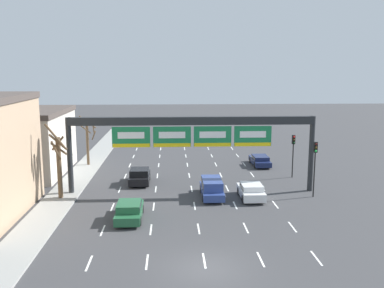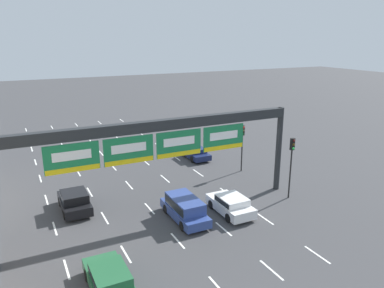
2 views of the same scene
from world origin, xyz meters
name	(u,v)px [view 1 (image 1 of 2)]	position (x,y,z in m)	size (l,w,h in m)	color
ground_plane	(206,269)	(0.00, 0.00, 0.00)	(220.00, 220.00, 0.00)	#3D3D3F
lane_dashes	(193,197)	(0.00, 13.50, 0.00)	(13.32, 67.00, 0.01)	white
sign_gantry	(192,130)	(0.00, 14.83, 5.61)	(21.87, 0.70, 6.81)	#232628
building_far	(2,142)	(-19.50, 22.84, 3.39)	(13.06, 11.43, 6.76)	beige
car_navy	(260,160)	(8.29, 25.24, 0.65)	(1.82, 4.63, 1.18)	#19234C
car_black	(140,176)	(-4.92, 18.11, 0.78)	(1.92, 4.03, 1.48)	black
car_white	(251,191)	(4.93, 12.72, 0.72)	(1.91, 3.99, 1.33)	silver
suv_blue	(212,187)	(1.62, 13.37, 0.89)	(1.82, 4.62, 1.60)	navy
car_green	(129,210)	(-4.95, 8.07, 0.73)	(1.86, 4.36, 1.36)	#235B38
traffic_light_near_gantry	(315,158)	(10.40, 12.98, 3.43)	(0.30, 0.35, 4.81)	black
traffic_light_mid_block	(293,147)	(10.45, 19.66, 3.13)	(0.30, 0.35, 4.37)	black
tree_bare_closest	(88,140)	(-11.20, 25.97, 3.04)	(1.95, 2.22, 5.74)	brown
tree_bare_second	(59,162)	(-11.25, 13.28, 3.30)	(1.76, 1.59, 6.43)	brown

